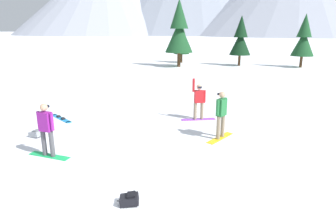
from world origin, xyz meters
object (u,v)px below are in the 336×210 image
snowboarder_midground (221,114)px  pine_tree_tall (179,30)px  pine_tree_young (182,41)px  backpack_grey (36,134)px  snowboarder_foreground (46,129)px  backpack_black (129,199)px  snowboarder_background (199,101)px  pine_tree_leaning (304,38)px  loose_snowboard_far_spare (61,118)px  pine_tree_slender (241,39)px

snowboarder_midground → pine_tree_tall: bearing=102.1°
pine_tree_young → backpack_grey: bearing=-95.0°
snowboarder_foreground → snowboarder_midground: size_ratio=0.98×
snowboarder_midground → pine_tree_young: size_ratio=0.38×
backpack_grey → backpack_black: size_ratio=1.00×
backpack_grey → snowboarder_midground: bearing=8.9°
snowboarder_foreground → snowboarder_background: snowboarder_background is taller
pine_tree_leaning → snowboarder_midground: bearing=-110.8°
loose_snowboard_far_spare → backpack_grey: backpack_grey is taller
snowboarder_foreground → pine_tree_leaning: bearing=60.7°
snowboarder_background → backpack_black: bearing=-99.4°
pine_tree_slender → pine_tree_young: (-6.91, 1.98, -0.37)m
snowboarder_background → pine_tree_leaning: size_ratio=0.34×
backpack_grey → pine_tree_tall: pine_tree_tall is taller
snowboarder_foreground → pine_tree_young: (0.82, 27.84, 1.72)m
backpack_black → snowboarder_midground: bearing=65.7°
snowboarder_background → loose_snowboard_far_spare: (-6.38, -0.97, -0.88)m
snowboarder_foreground → pine_tree_tall: size_ratio=0.25×
snowboarder_foreground → loose_snowboard_far_spare: bearing=115.1°
snowboarder_background → pine_tree_leaning: (9.68, 20.63, 2.19)m
backpack_black → pine_tree_leaning: pine_tree_leaning is taller
snowboarder_foreground → backpack_grey: size_ratio=3.25×
loose_snowboard_far_spare → backpack_grey: 2.36m
pine_tree_young → pine_tree_tall: (0.23, -4.08, 1.26)m
backpack_grey → pine_tree_young: (2.31, 26.33, 2.53)m
pine_tree_leaning → snowboarder_background: bearing=-115.1°
snowboarder_foreground → backpack_black: 4.12m
snowboarder_background → pine_tree_young: (-3.77, 23.02, 1.77)m
snowboarder_background → backpack_black: 7.08m
pine_tree_leaning → pine_tree_slender: size_ratio=1.02×
snowboarder_foreground → snowboarder_background: bearing=46.4°
snowboarder_background → pine_tree_young: bearing=99.3°
pine_tree_leaning → backpack_grey: bearing=-123.4°
loose_snowboard_far_spare → snowboarder_midground: bearing=-9.5°
snowboarder_background → loose_snowboard_far_spare: snowboarder_background is taller
snowboarder_foreground → pine_tree_young: pine_tree_young is taller
snowboarder_background → backpack_grey: (-6.08, -3.31, -0.76)m
pine_tree_slender → pine_tree_young: size_ratio=1.14×
snowboarder_background → pine_tree_tall: (-3.54, 18.94, 3.03)m
snowboarder_background → pine_tree_slender: pine_tree_slender is taller
pine_tree_young → pine_tree_tall: pine_tree_tall is taller
snowboarder_background → backpack_black: snowboarder_background is taller
snowboarder_background → backpack_grey: 6.96m
snowboarder_foreground → pine_tree_young: bearing=88.3°
loose_snowboard_far_spare → pine_tree_tall: (2.85, 19.91, 3.92)m
snowboarder_midground → backpack_grey: (-7.08, -1.10, -0.84)m
backpack_grey → snowboarder_background: bearing=28.6°
pine_tree_slender → snowboarder_background: bearing=-98.5°
snowboarder_background → loose_snowboard_far_spare: size_ratio=1.16×
backpack_grey → loose_snowboard_far_spare: bearing=97.4°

